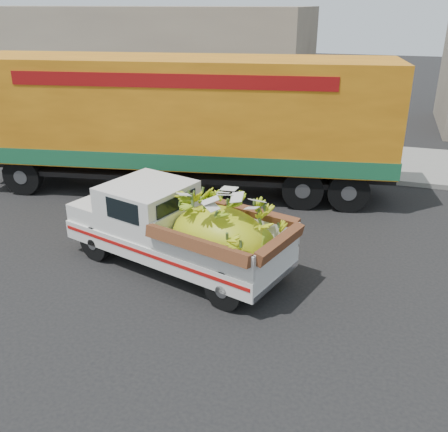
% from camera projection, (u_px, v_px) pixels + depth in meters
% --- Properties ---
extents(ground, '(100.00, 100.00, 0.00)m').
position_uv_depth(ground, '(143.00, 262.00, 10.75)').
color(ground, black).
rests_on(ground, ground).
extents(curb, '(60.00, 0.25, 0.15)m').
position_uv_depth(curb, '(235.00, 166.00, 16.81)').
color(curb, gray).
rests_on(curb, ground).
extents(sidewalk, '(60.00, 4.00, 0.14)m').
position_uv_depth(sidewalk, '(251.00, 150.00, 18.65)').
color(sidewalk, gray).
rests_on(sidewalk, ground).
extents(building_left, '(18.00, 6.00, 5.00)m').
position_uv_depth(building_left, '(128.00, 60.00, 25.09)').
color(building_left, gray).
rests_on(building_left, ground).
extents(pickup_truck, '(5.09, 3.06, 1.68)m').
position_uv_depth(pickup_truck, '(190.00, 231.00, 10.06)').
color(pickup_truck, black).
rests_on(pickup_truck, ground).
extents(semi_trailer, '(12.07, 4.43, 3.80)m').
position_uv_depth(semi_trailer, '(182.00, 119.00, 14.09)').
color(semi_trailer, black).
rests_on(semi_trailer, ground).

